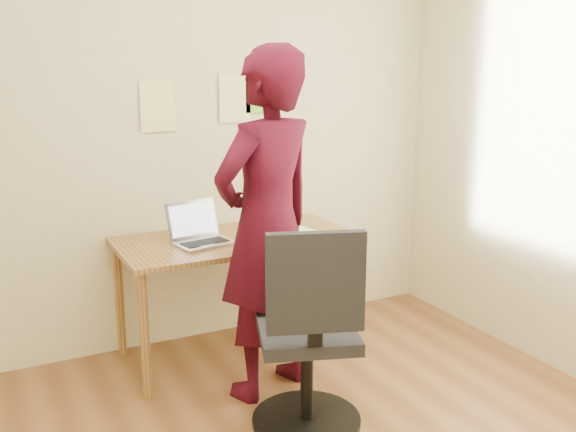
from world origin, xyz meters
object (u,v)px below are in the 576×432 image
phone (286,241)px  office_chair (309,346)px  laptop (200,234)px  person (267,226)px  desk (237,252)px

phone → office_chair: size_ratio=0.12×
laptop → phone: laptop is taller
person → phone: bearing=-151.2°
office_chair → person: 0.67m
desk → person: person is taller
phone → office_chair: (-0.25, -0.75, -0.30)m
phone → person: person is taller
office_chair → person: (0.00, 0.47, 0.48)m
laptop → person: size_ratio=0.20×
person → office_chair: bearing=70.1°
desk → office_chair: 0.99m
laptop → office_chair: (0.20, -0.96, -0.34)m
desk → laptop: 0.27m
desk → laptop: size_ratio=3.83×
desk → person: 0.56m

